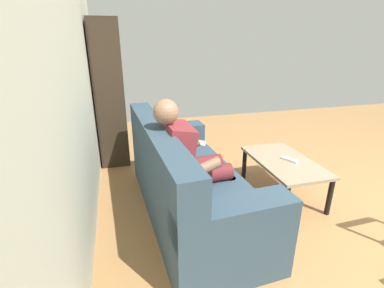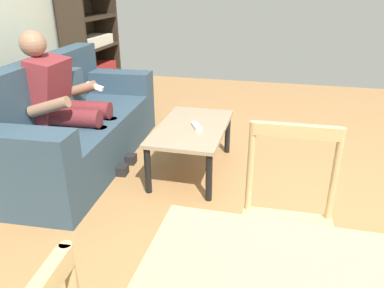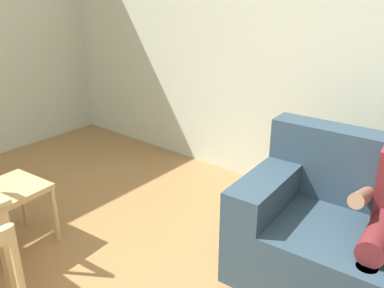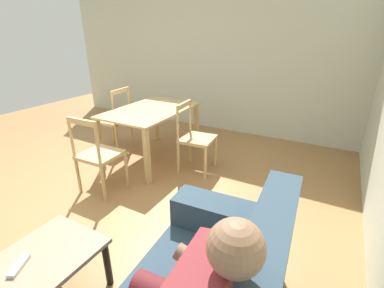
% 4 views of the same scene
% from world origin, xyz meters
% --- Properties ---
extents(ground_plane, '(8.43, 8.43, 0.00)m').
position_xyz_m(ground_plane, '(0.00, 0.00, 0.00)').
color(ground_plane, '#9E7042').
extents(wall_side, '(0.12, 5.82, 2.73)m').
position_xyz_m(wall_side, '(-3.21, 0.00, 1.36)').
color(wall_side, beige).
rests_on(wall_side, ground_plane).
extents(coffee_table, '(0.97, 0.55, 0.41)m').
position_xyz_m(coffee_table, '(0.91, 0.93, 0.35)').
color(coffee_table, gray).
rests_on(coffee_table, ground_plane).
extents(tv_remote, '(0.17, 0.12, 0.02)m').
position_xyz_m(tv_remote, '(0.88, 0.89, 0.42)').
color(tv_remote, white).
rests_on(tv_remote, coffee_table).
extents(dining_table, '(1.35, 0.87, 0.75)m').
position_xyz_m(dining_table, '(-1.46, 0.15, 0.64)').
color(dining_table, tan).
rests_on(dining_table, ground_plane).
extents(dining_chair_near_wall, '(0.45, 0.45, 0.91)m').
position_xyz_m(dining_chair_near_wall, '(-1.46, 0.86, 0.45)').
color(dining_chair_near_wall, tan).
rests_on(dining_chair_near_wall, ground_plane).
extents(dining_chair_facing_couch, '(0.43, 0.43, 0.92)m').
position_xyz_m(dining_chair_facing_couch, '(-0.46, 0.16, 0.45)').
color(dining_chair_facing_couch, tan).
rests_on(dining_chair_facing_couch, ground_plane).
extents(dining_chair_by_doorway, '(0.45, 0.45, 0.97)m').
position_xyz_m(dining_chair_by_doorway, '(-1.46, -0.55, 0.48)').
color(dining_chair_by_doorway, tan).
rests_on(dining_chair_by_doorway, ground_plane).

